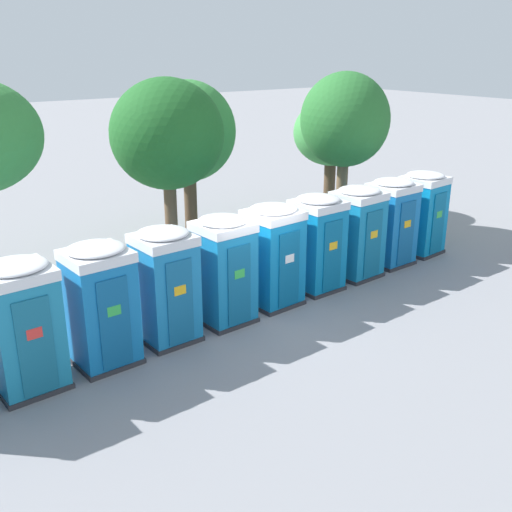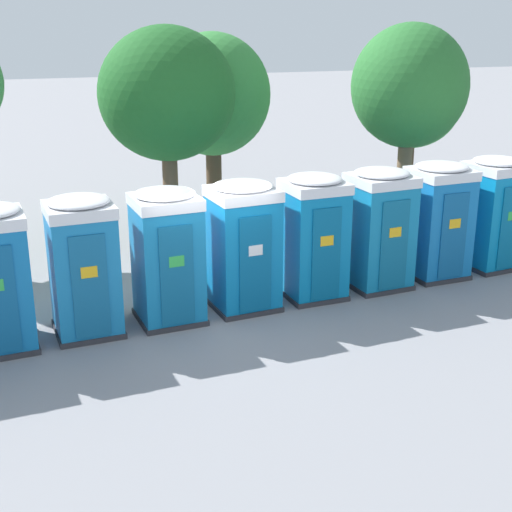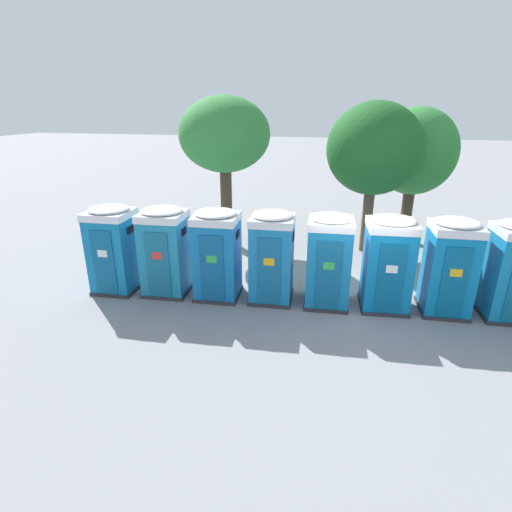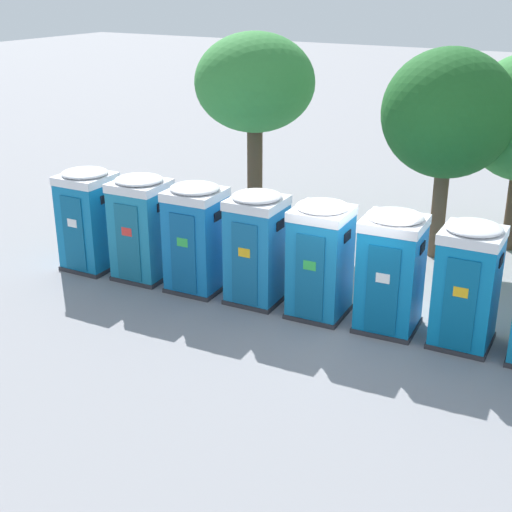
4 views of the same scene
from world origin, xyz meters
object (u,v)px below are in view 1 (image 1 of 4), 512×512
object	(u,v)px
portapotty_6	(317,243)
portapotty_4	(224,269)
portapotty_8	(391,222)
street_tree_3	(331,134)
portapotty_2	(101,304)
portapotty_5	(273,255)
portapotty_1	(23,326)
street_tree_0	(345,121)
portapotty_9	(422,213)
street_tree_4	(188,132)
street_tree_2	(167,135)
portapotty_7	(357,232)
portapotty_3	(165,285)

from	to	relation	value
portapotty_6	portapotty_4	bearing A→B (deg)	-175.68
portapotty_4	portapotty_8	bearing A→B (deg)	4.09
street_tree_3	portapotty_6	bearing A→B (deg)	-135.06
portapotty_2	portapotty_5	distance (m)	4.57
portapotty_1	portapotty_8	xyz separation A→B (m)	(10.65, 0.71, 0.00)
street_tree_0	portapotty_9	bearing A→B (deg)	-79.76
portapotty_9	street_tree_4	distance (m)	7.81
portapotty_4	portapotty_9	size ratio (longest dim) A/B	1.00
street_tree_4	street_tree_2	bearing A→B (deg)	-135.11
portapotty_4	portapotty_7	xyz separation A→B (m)	(4.56, 0.30, -0.00)
street_tree_4	portapotty_4	bearing A→B (deg)	-113.65
portapotty_2	street_tree_0	size ratio (longest dim) A/B	0.47
portapotty_7	street_tree_3	world-z (taller)	street_tree_3
portapotty_3	street_tree_4	distance (m)	7.91
street_tree_3	street_tree_4	bearing A→B (deg)	172.18
portapotty_8	street_tree_4	world-z (taller)	street_tree_4
portapotty_9	street_tree_4	size ratio (longest dim) A/B	0.50
portapotty_9	street_tree_0	bearing A→B (deg)	100.24
portapotty_1	portapotty_7	distance (m)	9.15
portapotty_4	street_tree_0	distance (m)	8.29
portapotty_1	portapotty_4	size ratio (longest dim) A/B	1.00
portapotty_5	portapotty_3	bearing A→B (deg)	-176.65
portapotty_8	street_tree_4	size ratio (longest dim) A/B	0.50
street_tree_3	street_tree_4	xyz separation A→B (m)	(-5.56, 0.76, 0.42)
portapotty_8	portapotty_1	bearing A→B (deg)	-176.21
portapotty_4	street_tree_4	world-z (taller)	street_tree_4
portapotty_6	street_tree_0	bearing A→B (deg)	39.47
street_tree_2	portapotty_7	bearing A→B (deg)	-52.07
portapotty_8	street_tree_4	distance (m)	7.05
portapotty_4	portapotty_5	xyz separation A→B (m)	(1.52, 0.13, -0.00)
portapotty_1	portapotty_2	size ratio (longest dim) A/B	1.00
portapotty_5	street_tree_3	world-z (taller)	street_tree_3
street_tree_2	street_tree_4	xyz separation A→B (m)	(1.58, 1.57, -0.22)
portapotty_1	portapotty_6	world-z (taller)	same
portapotty_4	street_tree_3	xyz separation A→B (m)	(8.30, 5.47, 1.79)
portapotty_5	portapotty_6	size ratio (longest dim) A/B	1.00
portapotty_3	street_tree_2	bearing A→B (deg)	60.39
portapotty_2	portapotty_8	xyz separation A→B (m)	(9.13, 0.63, 0.00)
portapotty_1	street_tree_4	xyz separation A→B (m)	(7.30, 6.51, 2.20)
street_tree_3	portapotty_3	bearing A→B (deg)	-150.64
street_tree_0	street_tree_4	size ratio (longest dim) A/B	1.05
portapotty_4	portapotty_6	xyz separation A→B (m)	(3.04, 0.23, 0.00)
portapotty_7	street_tree_4	world-z (taller)	street_tree_4
street_tree_4	portapotty_8	bearing A→B (deg)	-60.00
portapotty_7	street_tree_0	size ratio (longest dim) A/B	0.47
portapotty_5	portapotty_7	world-z (taller)	same
portapotty_6	street_tree_3	bearing A→B (deg)	44.94
street_tree_2	street_tree_3	world-z (taller)	street_tree_2
portapotty_5	portapotty_4	bearing A→B (deg)	-175.18
street_tree_0	street_tree_3	xyz separation A→B (m)	(1.23, 1.93, -0.73)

